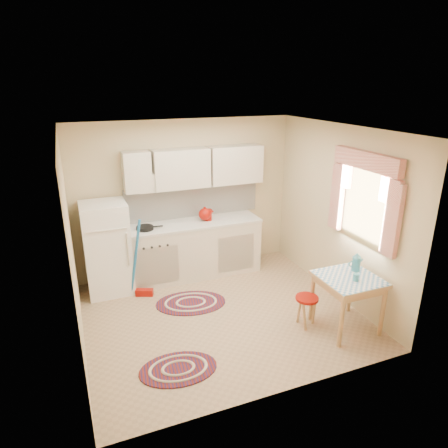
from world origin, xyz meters
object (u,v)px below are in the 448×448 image
Objects in this scene: base_cabinets at (191,250)px; fridge at (107,248)px; table at (346,303)px; stool at (306,311)px.

fridge is at bearing -177.81° from base_cabinets.
base_cabinets is at bearing 2.19° from fridge.
fridge is 3.46m from table.
table is 1.71× the size of stool.
fridge is 0.62× the size of base_cabinets.
base_cabinets is 5.36× the size of stool.
fridge reaches higher than base_cabinets.
base_cabinets is 3.12× the size of table.
fridge is 3.33× the size of stool.
stool is at bearing -63.90° from base_cabinets.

